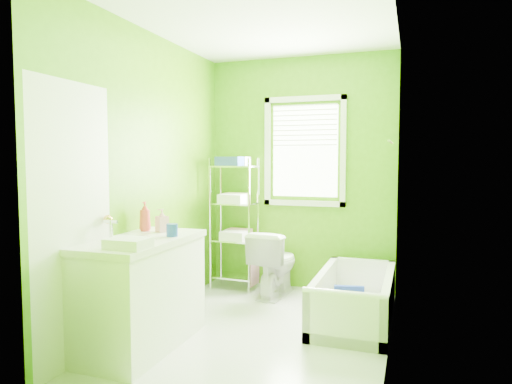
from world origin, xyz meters
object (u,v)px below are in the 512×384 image
(vanity, at_px, (141,289))
(bathtub, at_px, (354,305))
(wire_shelf_unit, at_px, (236,209))
(toilet, at_px, (275,263))

(vanity, bearing_deg, bathtub, 36.63)
(wire_shelf_unit, bearing_deg, bathtub, -24.41)
(bathtub, distance_m, toilet, 1.06)
(bathtub, relative_size, wire_shelf_unit, 0.94)
(vanity, height_order, wire_shelf_unit, wire_shelf_unit)
(toilet, bearing_deg, vanity, 75.25)
(bathtub, xyz_separation_m, vanity, (-1.50, -1.11, 0.31))
(wire_shelf_unit, bearing_deg, toilet, -13.46)
(toilet, xyz_separation_m, wire_shelf_unit, (-0.50, 0.12, 0.55))
(toilet, xyz_separation_m, vanity, (-0.59, -1.63, 0.10))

